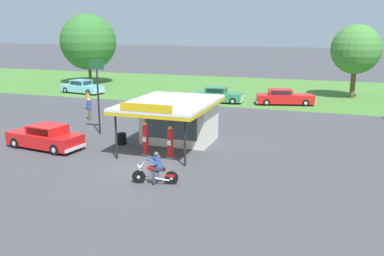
{
  "coord_description": "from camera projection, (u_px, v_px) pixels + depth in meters",
  "views": [
    {
      "loc": [
        9.29,
        -18.94,
        7.17
      ],
      "look_at": [
        1.57,
        3.5,
        1.4
      ],
      "focal_mm": 38.28,
      "sensor_mm": 36.0,
      "label": 1
    }
  ],
  "objects": [
    {
      "name": "ground_plane",
      "position": [
        143.0,
        165.0,
        22.03
      ],
      "size": [
        300.0,
        300.0,
        0.0
      ],
      "primitive_type": "plane",
      "color": "#424247"
    },
    {
      "name": "grass_verge_strip",
      "position": [
        251.0,
        89.0,
        49.59
      ],
      "size": [
        120.0,
        24.0,
        0.01
      ],
      "primitive_type": "cube",
      "color": "#477A33",
      "rests_on": "ground"
    },
    {
      "name": "service_station_kiosk",
      "position": [
        178.0,
        117.0,
        26.08
      ],
      "size": [
        5.0,
        6.95,
        3.34
      ],
      "color": "silver",
      "rests_on": "ground"
    },
    {
      "name": "gas_pump_nearside",
      "position": [
        146.0,
        140.0,
        23.59
      ],
      "size": [
        0.44,
        0.44,
        2.0
      ],
      "color": "slate",
      "rests_on": "ground"
    },
    {
      "name": "gas_pump_offside",
      "position": [
        170.0,
        143.0,
        23.12
      ],
      "size": [
        0.44,
        0.44,
        1.88
      ],
      "color": "slate",
      "rests_on": "ground"
    },
    {
      "name": "motorcycle_with_rider",
      "position": [
        156.0,
        171.0,
        19.29
      ],
      "size": [
        2.17,
        0.8,
        1.58
      ],
      "color": "black",
      "rests_on": "ground"
    },
    {
      "name": "featured_classic_sedan",
      "position": [
        45.0,
        137.0,
        25.09
      ],
      "size": [
        5.12,
        2.42,
        1.49
      ],
      "color": "red",
      "rests_on": "ground"
    },
    {
      "name": "parked_car_back_row_far_right",
      "position": [
        82.0,
        87.0,
        46.63
      ],
      "size": [
        5.47,
        2.69,
        1.5
      ],
      "color": "#7AC6D1",
      "rests_on": "ground"
    },
    {
      "name": "parked_car_back_row_right",
      "position": [
        218.0,
        95.0,
        40.77
      ],
      "size": [
        5.07,
        2.22,
        1.53
      ],
      "color": "#2D844C",
      "rests_on": "ground"
    },
    {
      "name": "parked_car_second_row_spare",
      "position": [
        284.0,
        98.0,
        39.59
      ],
      "size": [
        5.82,
        3.09,
        1.49
      ],
      "color": "red",
      "rests_on": "ground"
    },
    {
      "name": "bystander_strolling_foreground",
      "position": [
        88.0,
        100.0,
        36.93
      ],
      "size": [
        0.38,
        0.38,
        1.73
      ],
      "color": "brown",
      "rests_on": "ground"
    },
    {
      "name": "bystander_leaning_by_kiosk",
      "position": [
        89.0,
        109.0,
        32.75
      ],
      "size": [
        0.34,
        0.34,
        1.78
      ],
      "color": "brown",
      "rests_on": "ground"
    },
    {
      "name": "tree_oak_far_right",
      "position": [
        355.0,
        50.0,
        42.42
      ],
      "size": [
        5.1,
        5.1,
        7.65
      ],
      "color": "brown",
      "rests_on": "ground"
    },
    {
      "name": "tree_oak_left",
      "position": [
        87.0,
        43.0,
        53.67
      ],
      "size": [
        7.29,
        7.29,
        9.13
      ],
      "color": "brown",
      "rests_on": "ground"
    },
    {
      "name": "roadside_pole_sign",
      "position": [
        97.0,
        84.0,
        27.83
      ],
      "size": [
        1.1,
        0.12,
        5.19
      ],
      "color": "black",
      "rests_on": "ground"
    },
    {
      "name": "spare_tire_stack",
      "position": [
        122.0,
        139.0,
        26.01
      ],
      "size": [
        0.6,
        0.6,
        0.72
      ],
      "color": "black",
      "rests_on": "ground"
    }
  ]
}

